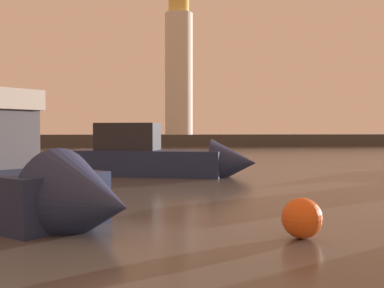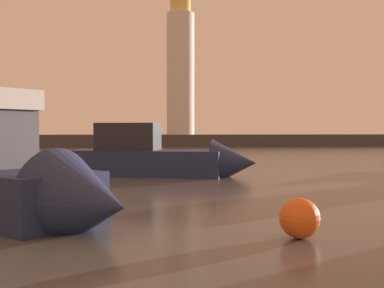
{
  "view_description": "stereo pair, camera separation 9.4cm",
  "coord_description": "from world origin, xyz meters",
  "views": [
    {
      "loc": [
        -2.96,
        -0.53,
        2.17
      ],
      "look_at": [
        -0.66,
        17.65,
        1.61
      ],
      "focal_mm": 42.93,
      "sensor_mm": 36.0,
      "label": 1
    },
    {
      "loc": [
        -2.86,
        -0.54,
        2.17
      ],
      "look_at": [
        -0.66,
        17.65,
        1.61
      ],
      "focal_mm": 42.93,
      "sensor_mm": 36.0,
      "label": 2
    }
  ],
  "objects": [
    {
      "name": "motorboat_4",
      "position": [
        -1.48,
        21.14,
        0.82
      ],
      "size": [
        9.17,
        4.89,
        2.93
      ],
      "color": "#1E284C",
      "rests_on": "ground_plane"
    },
    {
      "name": "lighthouse",
      "position": [
        2.86,
        59.32,
        10.67
      ],
      "size": [
        3.61,
        3.61,
        19.22
      ],
      "color": "silver",
      "rests_on": "breakwater"
    },
    {
      "name": "ground_plane",
      "position": [
        0.0,
        29.66,
        0.0
      ],
      "size": [
        220.0,
        220.0,
        0.0
      ],
      "primitive_type": "plane",
      "color": "#4C4742"
    },
    {
      "name": "motorboat_1",
      "position": [
        -5.83,
        10.94,
        1.01
      ],
      "size": [
        7.22,
        6.94,
        3.67
      ],
      "color": "#1E284C",
      "rests_on": "ground_plane"
    },
    {
      "name": "breakwater",
      "position": [
        0.0,
        59.32,
        0.78
      ],
      "size": [
        80.52,
        4.52,
        1.56
      ],
      "primitive_type": "cube",
      "color": "#423F3D",
      "rests_on": "ground_plane"
    },
    {
      "name": "mooring_buoy",
      "position": [
        0.37,
        8.25,
        0.41
      ],
      "size": [
        0.81,
        0.81,
        0.81
      ],
      "primitive_type": "sphere",
      "color": "#EA5919",
      "rests_on": "ground_plane"
    }
  ]
}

